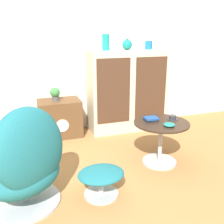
# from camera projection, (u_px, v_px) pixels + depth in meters

# --- Properties ---
(ground_plane) EXTENTS (12.00, 12.00, 0.00)m
(ground_plane) POSITION_uv_depth(u_px,v_px,m) (122.00, 183.00, 2.52)
(ground_plane) COLOR #A87542
(wall_back) EXTENTS (6.40, 0.06, 2.60)m
(wall_back) POSITION_uv_depth(u_px,v_px,m) (81.00, 38.00, 3.61)
(wall_back) COLOR beige
(wall_back) RESTS_ON ground_plane
(sideboard) EXTENTS (1.10, 0.44, 1.15)m
(sideboard) POSITION_uv_depth(u_px,v_px,m) (127.00, 91.00, 3.78)
(sideboard) COLOR beige
(sideboard) RESTS_ON ground_plane
(tv_console) EXTENTS (0.56, 0.40, 0.51)m
(tv_console) POSITION_uv_depth(u_px,v_px,m) (60.00, 118.00, 3.60)
(tv_console) COLOR brown
(tv_console) RESTS_ON ground_plane
(egg_chair) EXTENTS (0.89, 0.88, 0.89)m
(egg_chair) POSITION_uv_depth(u_px,v_px,m) (26.00, 163.00, 2.09)
(egg_chair) COLOR #B7B7BC
(egg_chair) RESTS_ON ground_plane
(ottoman) EXTENTS (0.41, 0.35, 0.25)m
(ottoman) POSITION_uv_depth(u_px,v_px,m) (101.00, 177.00, 2.29)
(ottoman) COLOR #B7B7BC
(ottoman) RESTS_ON ground_plane
(coffee_table) EXTENTS (0.59, 0.59, 0.48)m
(coffee_table) POSITION_uv_depth(u_px,v_px,m) (161.00, 136.00, 2.83)
(coffee_table) COLOR #B7B7BC
(coffee_table) RESTS_ON ground_plane
(vase_leftmost) EXTENTS (0.10, 0.10, 0.21)m
(vase_leftmost) POSITION_uv_depth(u_px,v_px,m) (106.00, 42.00, 3.48)
(vase_leftmost) COLOR teal
(vase_leftmost) RESTS_ON sideboard
(vase_inner_left) EXTENTS (0.14, 0.14, 0.15)m
(vase_inner_left) POSITION_uv_depth(u_px,v_px,m) (127.00, 45.00, 3.59)
(vase_inner_left) COLOR #147A75
(vase_inner_left) RESTS_ON sideboard
(vase_inner_right) EXTENTS (0.10, 0.10, 0.12)m
(vase_inner_right) POSITION_uv_depth(u_px,v_px,m) (149.00, 45.00, 3.69)
(vase_inner_right) COLOR #196699
(vase_inner_right) RESTS_ON sideboard
(potted_plant) EXTENTS (0.13, 0.13, 0.18)m
(potted_plant) POSITION_uv_depth(u_px,v_px,m) (55.00, 93.00, 3.48)
(potted_plant) COLOR #4C4C51
(potted_plant) RESTS_ON tv_console
(teacup) EXTENTS (0.12, 0.12, 0.05)m
(teacup) POSITION_uv_depth(u_px,v_px,m) (173.00, 118.00, 2.86)
(teacup) COLOR #2D2D33
(teacup) RESTS_ON coffee_table
(book_stack) EXTENTS (0.15, 0.13, 0.04)m
(book_stack) POSITION_uv_depth(u_px,v_px,m) (151.00, 119.00, 2.81)
(book_stack) COLOR black
(book_stack) RESTS_ON coffee_table
(bowl) EXTENTS (0.12, 0.12, 0.04)m
(bowl) POSITION_uv_depth(u_px,v_px,m) (169.00, 125.00, 2.66)
(bowl) COLOR #1E7A70
(bowl) RESTS_ON coffee_table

